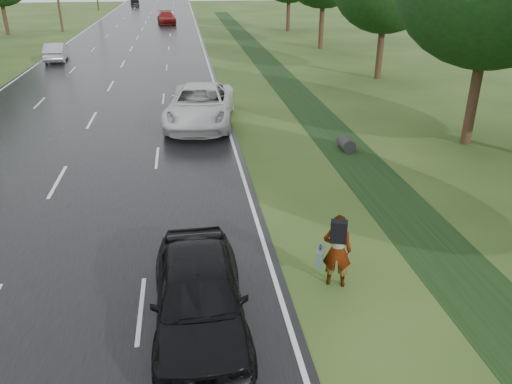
{
  "coord_description": "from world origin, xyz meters",
  "views": [
    {
      "loc": [
        4.8,
        -9.54,
        7.22
      ],
      "look_at": [
        6.64,
        3.32,
        1.3
      ],
      "focal_mm": 35.0,
      "sensor_mm": 36.0,
      "label": 1
    }
  ],
  "objects_px": {
    "white_pickup": "(200,105)",
    "dark_sedan": "(199,295)",
    "pedestrian": "(336,250)",
    "silver_sedan": "(56,52)"
  },
  "relations": [
    {
      "from": "silver_sedan",
      "to": "dark_sedan",
      "type": "bearing_deg",
      "value": 101.25
    },
    {
      "from": "pedestrian",
      "to": "white_pickup",
      "type": "bearing_deg",
      "value": -60.46
    },
    {
      "from": "silver_sedan",
      "to": "pedestrian",
      "type": "bearing_deg",
      "value": 106.81
    },
    {
      "from": "white_pickup",
      "to": "silver_sedan",
      "type": "height_order",
      "value": "white_pickup"
    },
    {
      "from": "dark_sedan",
      "to": "white_pickup",
      "type": "bearing_deg",
      "value": 86.88
    },
    {
      "from": "pedestrian",
      "to": "silver_sedan",
      "type": "distance_m",
      "value": 36.54
    },
    {
      "from": "white_pickup",
      "to": "dark_sedan",
      "type": "distance_m",
      "value": 15.38
    },
    {
      "from": "pedestrian",
      "to": "silver_sedan",
      "type": "height_order",
      "value": "pedestrian"
    },
    {
      "from": "white_pickup",
      "to": "dark_sedan",
      "type": "relative_size",
      "value": 1.38
    },
    {
      "from": "pedestrian",
      "to": "white_pickup",
      "type": "height_order",
      "value": "pedestrian"
    }
  ]
}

